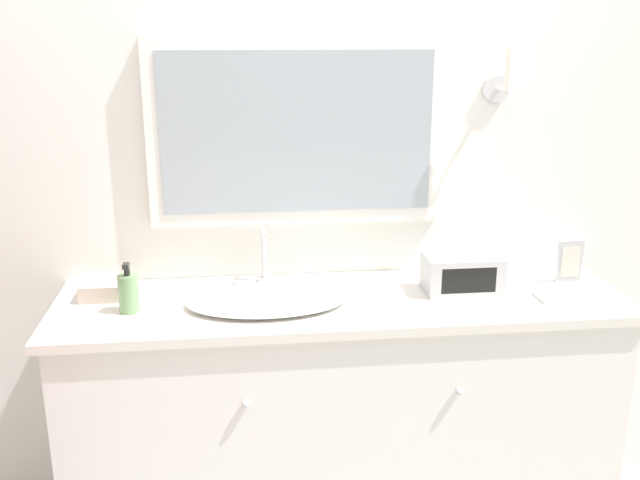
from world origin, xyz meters
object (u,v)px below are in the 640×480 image
object	(u,v)px
soap_bottle	(129,293)
appliance_box	(463,274)
sink_basin	(266,298)
picture_frame	(570,261)

from	to	relation	value
soap_bottle	appliance_box	size ratio (longest dim) A/B	0.64
sink_basin	picture_frame	xyz separation A→B (m)	(1.04, 0.09, 0.05)
sink_basin	soap_bottle	world-z (taller)	sink_basin
appliance_box	picture_frame	distance (m)	0.40
soap_bottle	appliance_box	xyz separation A→B (m)	(1.07, 0.06, -0.00)
sink_basin	appliance_box	world-z (taller)	sink_basin
soap_bottle	picture_frame	bearing A→B (deg)	4.17
soap_bottle	appliance_box	bearing A→B (deg)	2.95
appliance_box	sink_basin	bearing A→B (deg)	-176.66
picture_frame	soap_bottle	bearing A→B (deg)	-175.83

